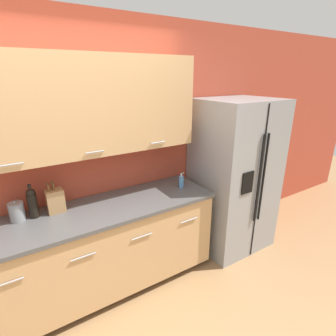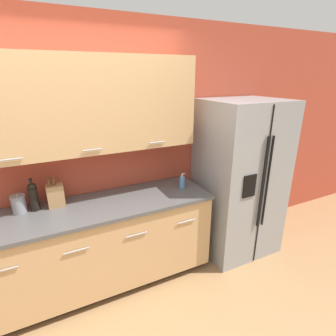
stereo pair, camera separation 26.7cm
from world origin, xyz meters
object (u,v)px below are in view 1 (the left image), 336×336
(steel_canister, at_px, (17,212))
(wine_bottle, at_px, (32,202))
(refrigerator, at_px, (234,176))
(soap_dispenser, at_px, (181,182))
(knife_block, at_px, (55,200))

(steel_canister, bearing_deg, wine_bottle, -5.45)
(wine_bottle, bearing_deg, refrigerator, -5.56)
(refrigerator, relative_size, soap_dispenser, 11.15)
(refrigerator, xyz_separation_m, wine_bottle, (-2.15, 0.21, 0.14))
(wine_bottle, bearing_deg, soap_dispenser, -5.96)
(soap_dispenser, bearing_deg, knife_block, 173.11)
(wine_bottle, xyz_separation_m, steel_canister, (-0.12, 0.01, -0.06))
(refrigerator, relative_size, steel_canister, 10.21)
(wine_bottle, relative_size, steel_canister, 1.70)
(refrigerator, distance_m, knife_block, 1.99)
(knife_block, height_order, steel_canister, knife_block)
(knife_block, relative_size, steel_canister, 1.62)
(knife_block, relative_size, wine_bottle, 0.95)
(knife_block, xyz_separation_m, soap_dispenser, (1.24, -0.15, -0.04))
(refrigerator, height_order, wine_bottle, refrigerator)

